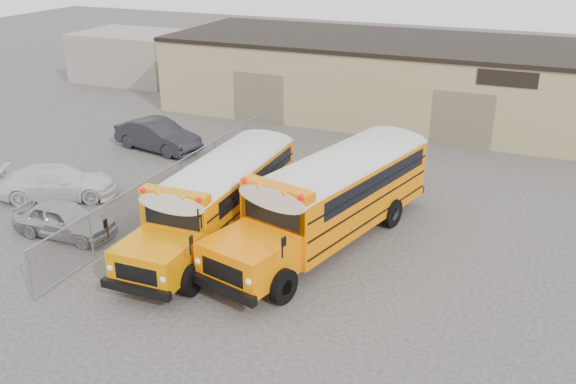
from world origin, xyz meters
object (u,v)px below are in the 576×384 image
at_px(school_bus_left, 282,145).
at_px(school_bus_right, 416,146).
at_px(tarp_bundle, 235,243).
at_px(car_silver, 64,219).
at_px(car_white, 58,182).
at_px(car_dark, 158,135).

height_order(school_bus_left, school_bus_right, school_bus_right).
relative_size(tarp_bundle, car_silver, 0.38).
xyz_separation_m(school_bus_right, car_white, (-14.00, -7.54, -1.18)).
relative_size(school_bus_left, school_bus_right, 0.89).
height_order(tarp_bundle, car_dark, car_dark).
height_order(school_bus_right, tarp_bundle, school_bus_right).
distance_m(school_bus_left, car_white, 10.05).
relative_size(school_bus_right, car_silver, 2.87).
relative_size(school_bus_right, car_white, 2.31).
height_order(school_bus_left, tarp_bundle, school_bus_left).
height_order(tarp_bundle, car_white, tarp_bundle).
height_order(school_bus_right, car_dark, school_bus_right).
bearing_deg(school_bus_right, school_bus_left, -163.38).
bearing_deg(school_bus_left, school_bus_right, 16.62).
xyz_separation_m(school_bus_left, tarp_bundle, (1.69, -8.05, -0.96)).
xyz_separation_m(tarp_bundle, car_white, (-9.84, 2.26, -0.05)).
bearing_deg(car_white, tarp_bundle, -129.21).
relative_size(car_silver, car_dark, 0.82).
height_order(school_bus_right, car_silver, school_bus_right).
bearing_deg(car_white, car_silver, -161.49).
xyz_separation_m(school_bus_right, car_dark, (-13.64, -0.32, -1.10)).
distance_m(car_silver, car_white, 4.04).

